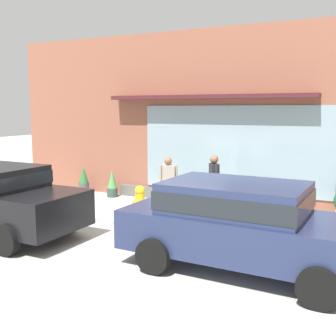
{
  "coord_description": "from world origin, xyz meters",
  "views": [
    {
      "loc": [
        4.29,
        -8.71,
        2.86
      ],
      "look_at": [
        -0.46,
        1.2,
        1.3
      ],
      "focal_mm": 44.26,
      "sensor_mm": 36.0,
      "label": 1
    }
  ],
  "objects_px": {
    "fire_hydrant": "(140,201)",
    "potted_plant_trailing_edge": "(204,194)",
    "pedestrian_passerby": "(214,181)",
    "potted_plant_near_hydrant": "(285,205)",
    "parked_car_navy": "(242,221)",
    "potted_plant_doorstep": "(112,184)",
    "pedestrian_with_handbag": "(169,181)",
    "potted_plant_window_center": "(84,181)",
    "potted_plant_window_right": "(249,196)",
    "potted_plant_by_entrance": "(162,195)"
  },
  "relations": [
    {
      "from": "fire_hydrant",
      "to": "potted_plant_by_entrance",
      "type": "bearing_deg",
      "value": 90.23
    },
    {
      "from": "pedestrian_passerby",
      "to": "potted_plant_near_hydrant",
      "type": "bearing_deg",
      "value": -97.2
    },
    {
      "from": "potted_plant_window_right",
      "to": "potted_plant_by_entrance",
      "type": "bearing_deg",
      "value": -179.18
    },
    {
      "from": "potted_plant_trailing_edge",
      "to": "fire_hydrant",
      "type": "bearing_deg",
      "value": -126.73
    },
    {
      "from": "potted_plant_doorstep",
      "to": "potted_plant_window_center",
      "type": "distance_m",
      "value": 1.17
    },
    {
      "from": "pedestrian_passerby",
      "to": "potted_plant_window_center",
      "type": "relative_size",
      "value": 1.81
    },
    {
      "from": "pedestrian_with_handbag",
      "to": "potted_plant_window_center",
      "type": "height_order",
      "value": "pedestrian_with_handbag"
    },
    {
      "from": "pedestrian_passerby",
      "to": "potted_plant_near_hydrant",
      "type": "xyz_separation_m",
      "value": [
        1.71,
        0.96,
        -0.69
      ]
    },
    {
      "from": "parked_car_navy",
      "to": "potted_plant_window_right",
      "type": "xyz_separation_m",
      "value": [
        -0.9,
        3.95,
        -0.39
      ]
    },
    {
      "from": "potted_plant_window_right",
      "to": "potted_plant_window_center",
      "type": "height_order",
      "value": "potted_plant_window_right"
    },
    {
      "from": "pedestrian_passerby",
      "to": "potted_plant_doorstep",
      "type": "distance_m",
      "value": 4.03
    },
    {
      "from": "potted_plant_doorstep",
      "to": "potted_plant_trailing_edge",
      "type": "bearing_deg",
      "value": -1.68
    },
    {
      "from": "potted_plant_window_right",
      "to": "potted_plant_doorstep",
      "type": "height_order",
      "value": "potted_plant_window_right"
    },
    {
      "from": "potted_plant_trailing_edge",
      "to": "potted_plant_window_right",
      "type": "bearing_deg",
      "value": -9.98
    },
    {
      "from": "potted_plant_doorstep",
      "to": "potted_plant_near_hydrant",
      "type": "xyz_separation_m",
      "value": [
        5.57,
        -0.04,
        -0.13
      ]
    },
    {
      "from": "pedestrian_passerby",
      "to": "potted_plant_near_hydrant",
      "type": "height_order",
      "value": "pedestrian_passerby"
    },
    {
      "from": "pedestrian_with_handbag",
      "to": "potted_plant_trailing_edge",
      "type": "xyz_separation_m",
      "value": [
        0.65,
        1.02,
        -0.49
      ]
    },
    {
      "from": "parked_car_navy",
      "to": "potted_plant_trailing_edge",
      "type": "xyz_separation_m",
      "value": [
        -2.29,
        4.2,
        -0.49
      ]
    },
    {
      "from": "fire_hydrant",
      "to": "potted_plant_doorstep",
      "type": "distance_m",
      "value": 2.67
    },
    {
      "from": "potted_plant_window_right",
      "to": "potted_plant_trailing_edge",
      "type": "distance_m",
      "value": 1.42
    },
    {
      "from": "pedestrian_with_handbag",
      "to": "pedestrian_passerby",
      "type": "xyz_separation_m",
      "value": [
        1.26,
        0.11,
        0.08
      ]
    },
    {
      "from": "pedestrian_with_handbag",
      "to": "potted_plant_near_hydrant",
      "type": "relative_size",
      "value": 2.83
    },
    {
      "from": "pedestrian_with_handbag",
      "to": "potted_plant_near_hydrant",
      "type": "xyz_separation_m",
      "value": [
        2.97,
        1.08,
        -0.61
      ]
    },
    {
      "from": "pedestrian_with_handbag",
      "to": "potted_plant_trailing_edge",
      "type": "relative_size",
      "value": 2.11
    },
    {
      "from": "pedestrian_passerby",
      "to": "potted_plant_near_hydrant",
      "type": "relative_size",
      "value": 3.02
    },
    {
      "from": "potted_plant_window_center",
      "to": "potted_plant_near_hydrant",
      "type": "distance_m",
      "value": 6.75
    },
    {
      "from": "potted_plant_by_entrance",
      "to": "potted_plant_doorstep",
      "type": "height_order",
      "value": "potted_plant_doorstep"
    },
    {
      "from": "fire_hydrant",
      "to": "potted_plant_window_right",
      "type": "relative_size",
      "value": 0.78
    },
    {
      "from": "pedestrian_passerby",
      "to": "potted_plant_trailing_edge",
      "type": "bearing_deg",
      "value": -2.55
    },
    {
      "from": "parked_car_navy",
      "to": "pedestrian_with_handbag",
      "type": "bearing_deg",
      "value": 135.55
    },
    {
      "from": "potted_plant_window_center",
      "to": "potted_plant_near_hydrant",
      "type": "height_order",
      "value": "potted_plant_window_center"
    },
    {
      "from": "fire_hydrant",
      "to": "potted_plant_window_center",
      "type": "xyz_separation_m",
      "value": [
        -3.2,
        1.77,
        0.03
      ]
    },
    {
      "from": "potted_plant_trailing_edge",
      "to": "potted_plant_window_center",
      "type": "bearing_deg",
      "value": 178.38
    },
    {
      "from": "fire_hydrant",
      "to": "potted_plant_trailing_edge",
      "type": "relative_size",
      "value": 1.12
    },
    {
      "from": "pedestrian_passerby",
      "to": "potted_plant_trailing_edge",
      "type": "distance_m",
      "value": 1.23
    },
    {
      "from": "pedestrian_passerby",
      "to": "parked_car_navy",
      "type": "xyz_separation_m",
      "value": [
        1.68,
        -3.29,
        -0.08
      ]
    },
    {
      "from": "potted_plant_window_center",
      "to": "potted_plant_near_hydrant",
      "type": "xyz_separation_m",
      "value": [
        6.75,
        -0.07,
        -0.14
      ]
    },
    {
      "from": "potted_plant_by_entrance",
      "to": "potted_plant_window_center",
      "type": "height_order",
      "value": "potted_plant_window_center"
    },
    {
      "from": "pedestrian_with_handbag",
      "to": "potted_plant_window_center",
      "type": "relative_size",
      "value": 1.69
    },
    {
      "from": "potted_plant_doorstep",
      "to": "pedestrian_with_handbag",
      "type": "bearing_deg",
      "value": -23.22
    },
    {
      "from": "potted_plant_by_entrance",
      "to": "potted_plant_near_hydrant",
      "type": "height_order",
      "value": "potted_plant_by_entrance"
    },
    {
      "from": "fire_hydrant",
      "to": "potted_plant_by_entrance",
      "type": "relative_size",
      "value": 1.38
    },
    {
      "from": "potted_plant_window_right",
      "to": "potted_plant_trailing_edge",
      "type": "xyz_separation_m",
      "value": [
        -1.39,
        0.25,
        -0.1
      ]
    },
    {
      "from": "potted_plant_window_center",
      "to": "potted_plant_window_right",
      "type": "bearing_deg",
      "value": -3.64
    },
    {
      "from": "parked_car_navy",
      "to": "potted_plant_near_hydrant",
      "type": "distance_m",
      "value": 4.3
    },
    {
      "from": "potted_plant_window_center",
      "to": "potted_plant_near_hydrant",
      "type": "relative_size",
      "value": 1.67
    },
    {
      "from": "potted_plant_window_right",
      "to": "pedestrian_passerby",
      "type": "bearing_deg",
      "value": -139.62
    },
    {
      "from": "pedestrian_passerby",
      "to": "potted_plant_doorstep",
      "type": "xyz_separation_m",
      "value": [
        -3.87,
        1.0,
        -0.56
      ]
    },
    {
      "from": "pedestrian_passerby",
      "to": "potted_plant_window_center",
      "type": "bearing_deg",
      "value": 41.78
    },
    {
      "from": "potted_plant_trailing_edge",
      "to": "potted_plant_doorstep",
      "type": "distance_m",
      "value": 3.25
    }
  ]
}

